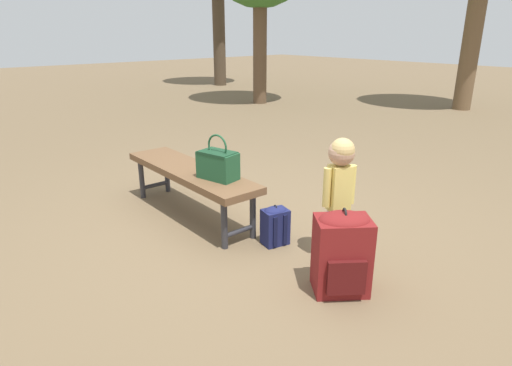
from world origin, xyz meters
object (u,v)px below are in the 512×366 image
Objects in this scene: child_standing at (340,181)px; backpack_large at (342,251)px; handbag at (218,164)px; backpack_small at (275,224)px; park_bench at (190,174)px.

backpack_large is at bearing -47.06° from child_standing.
backpack_small is at bearing 18.15° from handbag.
backpack_small is (0.89, 0.19, -0.23)m from park_bench.
handbag is 1.02m from child_standing.
park_bench is 0.43m from handbag.
handbag is at bearing -160.91° from child_standing.
backpack_large is (1.25, 0.03, -0.29)m from handbag.
park_bench is 2.81× the size of backpack_large.
handbag is 1.28m from backpack_large.
park_bench is 4.90× the size of backpack_small.
handbag is (0.39, 0.02, 0.18)m from park_bench.
backpack_small is (-0.75, 0.14, -0.12)m from backpack_large.
park_bench is at bearing -176.94° from handbag.
park_bench is 1.42m from child_standing.
child_standing reaches higher than park_bench.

